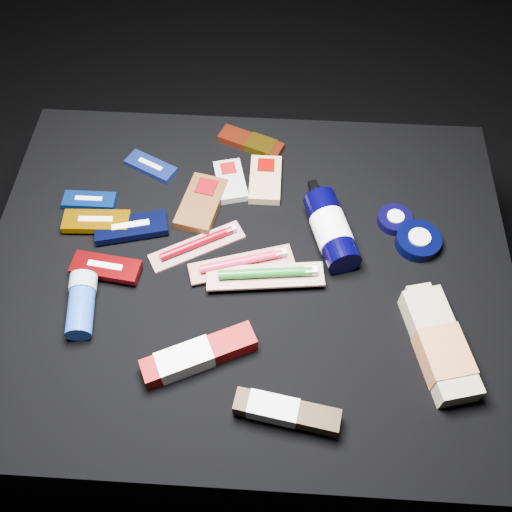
# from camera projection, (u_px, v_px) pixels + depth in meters

# --- Properties ---
(ground) EXTENTS (3.00, 3.00, 0.00)m
(ground) POSITION_uv_depth(u_px,v_px,m) (250.00, 353.00, 1.39)
(ground) COLOR black
(ground) RESTS_ON ground
(cloth_table) EXTENTS (0.98, 0.78, 0.40)m
(cloth_table) POSITION_uv_depth(u_px,v_px,m) (249.00, 315.00, 1.22)
(cloth_table) COLOR black
(cloth_table) RESTS_ON ground
(luna_bar_0) EXTENTS (0.11, 0.08, 0.01)m
(luna_bar_0) POSITION_uv_depth(u_px,v_px,m) (151.00, 166.00, 1.18)
(luna_bar_0) COLOR #1E36A2
(luna_bar_0) RESTS_ON cloth_table
(luna_bar_1) EXTENTS (0.10, 0.04, 0.01)m
(luna_bar_1) POSITION_uv_depth(u_px,v_px,m) (90.00, 200.00, 1.13)
(luna_bar_1) COLOR navy
(luna_bar_1) RESTS_ON cloth_table
(luna_bar_2) EXTENTS (0.15, 0.08, 0.02)m
(luna_bar_2) POSITION_uv_depth(u_px,v_px,m) (131.00, 227.00, 1.09)
(luna_bar_2) COLOR black
(luna_bar_2) RESTS_ON cloth_table
(luna_bar_3) EXTENTS (0.13, 0.05, 0.02)m
(luna_bar_3) POSITION_uv_depth(u_px,v_px,m) (96.00, 221.00, 1.09)
(luna_bar_3) COLOR #B47000
(luna_bar_3) RESTS_ON cloth_table
(luna_bar_4) EXTENTS (0.13, 0.06, 0.02)m
(luna_bar_4) POSITION_uv_depth(u_px,v_px,m) (106.00, 268.00, 1.03)
(luna_bar_4) COLOR maroon
(luna_bar_4) RESTS_ON cloth_table
(clif_bar_0) EXTENTS (0.10, 0.14, 0.02)m
(clif_bar_0) POSITION_uv_depth(u_px,v_px,m) (202.00, 201.00, 1.13)
(clif_bar_0) COLOR #4E2E12
(clif_bar_0) RESTS_ON cloth_table
(clif_bar_1) EXTENTS (0.08, 0.11, 0.02)m
(clif_bar_1) POSITION_uv_depth(u_px,v_px,m) (230.00, 179.00, 1.16)
(clif_bar_1) COLOR #A5A49E
(clif_bar_1) RESTS_ON cloth_table
(clif_bar_2) EXTENTS (0.06, 0.12, 0.02)m
(clif_bar_2) POSITION_uv_depth(u_px,v_px,m) (265.00, 178.00, 1.16)
(clif_bar_2) COLOR tan
(clif_bar_2) RESTS_ON cloth_table
(power_bar) EXTENTS (0.14, 0.09, 0.02)m
(power_bar) POSITION_uv_depth(u_px,v_px,m) (254.00, 143.00, 1.21)
(power_bar) COLOR maroon
(power_bar) RESTS_ON cloth_table
(lotion_bottle) EXTENTS (0.11, 0.21, 0.07)m
(lotion_bottle) POSITION_uv_depth(u_px,v_px,m) (331.00, 230.00, 1.06)
(lotion_bottle) COLOR black
(lotion_bottle) RESTS_ON cloth_table
(cream_tin_upper) EXTENTS (0.07, 0.07, 0.02)m
(cream_tin_upper) POSITION_uv_depth(u_px,v_px,m) (395.00, 219.00, 1.10)
(cream_tin_upper) COLOR black
(cream_tin_upper) RESTS_ON cloth_table
(cream_tin_lower) EXTENTS (0.08, 0.08, 0.03)m
(cream_tin_lower) POSITION_uv_depth(u_px,v_px,m) (418.00, 241.00, 1.07)
(cream_tin_lower) COLOR black
(cream_tin_lower) RESTS_ON cloth_table
(bodywash_bottle) EXTENTS (0.12, 0.22, 0.04)m
(bodywash_bottle) POSITION_uv_depth(u_px,v_px,m) (440.00, 346.00, 0.94)
(bodywash_bottle) COLOR tan
(bodywash_bottle) RESTS_ON cloth_table
(deodorant_stick) EXTENTS (0.06, 0.12, 0.05)m
(deodorant_stick) POSITION_uv_depth(u_px,v_px,m) (81.00, 304.00, 0.99)
(deodorant_stick) COLOR #1C48AE
(deodorant_stick) RESTS_ON cloth_table
(toothbrush_pack_0) EXTENTS (0.18, 0.13, 0.02)m
(toothbrush_pack_0) POSITION_uv_depth(u_px,v_px,m) (198.00, 244.00, 1.07)
(toothbrush_pack_0) COLOR #BCB4AF
(toothbrush_pack_0) RESTS_ON cloth_table
(toothbrush_pack_1) EXTENTS (0.20, 0.10, 0.02)m
(toothbrush_pack_1) POSITION_uv_depth(u_px,v_px,m) (243.00, 263.00, 1.04)
(toothbrush_pack_1) COLOR #A9A19D
(toothbrush_pack_1) RESTS_ON cloth_table
(toothbrush_pack_2) EXTENTS (0.21, 0.07, 0.02)m
(toothbrush_pack_2) POSITION_uv_depth(u_px,v_px,m) (267.00, 275.00, 1.02)
(toothbrush_pack_2) COLOR silver
(toothbrush_pack_2) RESTS_ON cloth_table
(toothpaste_carton_red) EXTENTS (0.19, 0.12, 0.04)m
(toothpaste_carton_red) POSITION_uv_depth(u_px,v_px,m) (194.00, 357.00, 0.94)
(toothpaste_carton_red) COLOR #800507
(toothpaste_carton_red) RESTS_ON cloth_table
(toothpaste_carton_green) EXTENTS (0.17, 0.06, 0.03)m
(toothpaste_carton_green) POSITION_uv_depth(u_px,v_px,m) (282.00, 411.00, 0.88)
(toothpaste_carton_green) COLOR #301D0D
(toothpaste_carton_green) RESTS_ON cloth_table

